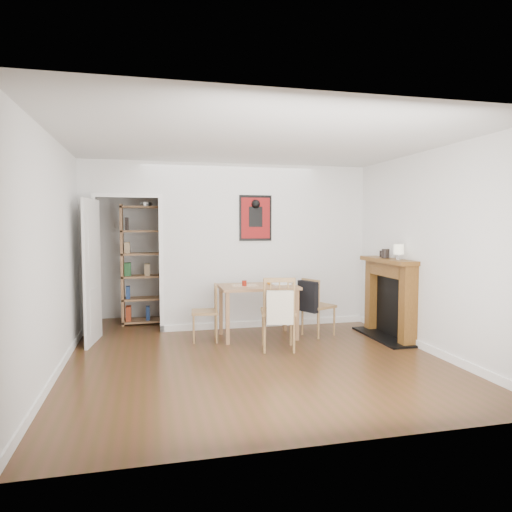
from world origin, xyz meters
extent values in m
plane|color=#4E2C19|center=(0.00, 0.00, 0.00)|extent=(5.20, 5.20, 0.00)
plane|color=silver|center=(0.00, 2.60, 1.30)|extent=(4.50, 0.00, 4.50)
plane|color=silver|center=(0.00, -2.60, 1.30)|extent=(4.50, 0.00, 4.50)
plane|color=silver|center=(-2.25, 0.00, 1.30)|extent=(0.00, 5.20, 5.20)
plane|color=silver|center=(2.25, 0.00, 1.30)|extent=(0.00, 5.20, 5.20)
plane|color=silver|center=(0.00, 0.00, 2.60)|extent=(5.20, 5.20, 0.00)
cube|color=silver|center=(0.57, 1.40, 1.30)|extent=(3.35, 0.10, 2.60)
cube|color=silver|center=(-2.12, 1.40, 1.30)|extent=(0.25, 0.10, 2.60)
cube|color=silver|center=(-1.55, 1.40, 2.33)|extent=(0.90, 0.10, 0.55)
cube|color=white|center=(-2.03, 1.40, 1.02)|extent=(0.06, 0.14, 2.05)
cube|color=white|center=(-1.07, 1.40, 1.02)|extent=(0.06, 0.14, 2.05)
cube|color=white|center=(0.57, 1.34, 0.05)|extent=(3.35, 0.02, 0.10)
cube|color=white|center=(-2.24, -0.60, 0.05)|extent=(0.02, 4.00, 0.10)
cube|color=white|center=(2.24, -0.60, 0.05)|extent=(0.02, 4.00, 0.10)
cube|color=silver|center=(-2.02, 0.93, 1.00)|extent=(0.15, 0.80, 2.00)
cube|color=black|center=(0.40, 1.33, 1.75)|extent=(0.52, 0.02, 0.72)
cube|color=maroon|center=(0.40, 1.32, 1.75)|extent=(0.46, 0.00, 0.64)
cube|color=#A8774E|center=(0.29, 0.70, 0.74)|extent=(1.12, 0.71, 0.04)
cube|color=#A8774E|center=(-0.21, 0.40, 0.36)|extent=(0.05, 0.05, 0.72)
cube|color=#A8774E|center=(0.79, 0.40, 0.36)|extent=(0.05, 0.05, 0.72)
cube|color=#A8774E|center=(-0.21, 0.99, 0.36)|extent=(0.05, 0.05, 0.72)
cube|color=#A8774E|center=(0.79, 0.99, 0.36)|extent=(0.05, 0.05, 0.72)
cube|color=black|center=(0.99, 0.52, 0.61)|extent=(0.24, 0.36, 0.45)
cube|color=#BEB69D|center=(0.34, -0.24, 0.61)|extent=(0.35, 0.18, 0.42)
cube|color=#A8774E|center=(-1.68, 2.05, 0.99)|extent=(0.04, 0.33, 1.98)
cube|color=#A8774E|center=(-0.89, 2.05, 0.99)|extent=(0.04, 0.33, 1.98)
cube|color=#A8774E|center=(-1.28, 2.05, 0.04)|extent=(0.83, 0.33, 0.03)
cube|color=#A8774E|center=(-1.28, 2.05, 0.79)|extent=(0.83, 0.33, 0.03)
cube|color=#A8774E|center=(-1.28, 2.05, 1.93)|extent=(0.83, 0.33, 0.03)
cube|color=#98361B|center=(-1.28, 2.05, 0.99)|extent=(0.73, 0.27, 0.27)
cube|color=brown|center=(2.15, -0.24, 0.55)|extent=(0.20, 0.16, 1.10)
cube|color=brown|center=(2.15, 0.74, 0.55)|extent=(0.20, 0.16, 1.10)
cube|color=brown|center=(2.12, 0.25, 1.13)|extent=(0.30, 1.21, 0.06)
cube|color=brown|center=(2.15, 0.25, 1.00)|extent=(0.20, 0.85, 0.20)
cube|color=black|center=(2.21, 0.25, 0.45)|extent=(0.08, 0.81, 0.88)
cube|color=black|center=(2.09, 0.25, 0.01)|extent=(0.45, 1.25, 0.03)
cylinder|color=maroon|center=(0.07, 0.64, 0.81)|extent=(0.07, 0.07, 0.09)
sphere|color=orange|center=(0.47, 0.76, 0.80)|extent=(0.07, 0.07, 0.07)
cube|color=beige|center=(0.09, 0.72, 0.77)|extent=(0.38, 0.30, 0.00)
cube|color=white|center=(0.65, 0.74, 0.77)|extent=(0.30, 0.24, 0.01)
cylinder|color=silver|center=(2.10, -0.06, 1.20)|extent=(0.07, 0.07, 0.08)
cylinder|color=beige|center=(2.10, -0.06, 1.31)|extent=(0.14, 0.14, 0.14)
cylinder|color=black|center=(2.10, 0.30, 1.23)|extent=(0.11, 0.11, 0.13)
cylinder|color=black|center=(2.18, 0.54, 1.21)|extent=(0.08, 0.08, 0.10)
camera|label=1|loc=(-1.25, -5.70, 1.65)|focal=32.00mm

